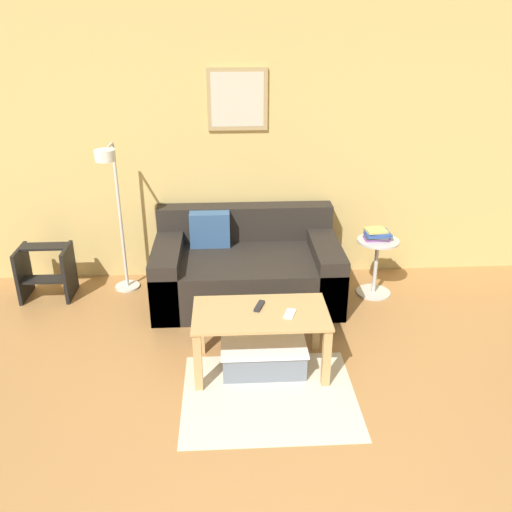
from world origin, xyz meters
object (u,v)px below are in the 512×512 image
at_px(side_table, 376,262).
at_px(coffee_table, 261,324).
at_px(cell_phone, 290,314).
at_px(remote_control, 259,306).
at_px(storage_bin, 264,357).
at_px(couch, 246,269).
at_px(step_stool, 46,271).
at_px(book_stack, 377,234).
at_px(floor_lamp, 114,201).

bearing_deg(side_table, coffee_table, -135.46).
bearing_deg(coffee_table, cell_phone, -11.10).
bearing_deg(remote_control, storage_bin, -53.75).
bearing_deg(side_table, couch, 178.86).
bearing_deg(coffee_table, remote_control, 94.28).
distance_m(cell_phone, step_stool, 2.42).
relative_size(storage_bin, cell_phone, 4.37).
bearing_deg(book_stack, couch, 179.52).
bearing_deg(remote_control, floor_lamp, 156.48).
height_order(storage_bin, cell_phone, cell_phone).
relative_size(remote_control, cell_phone, 1.07).
xyz_separation_m(storage_bin, side_table, (1.10, 1.12, 0.21)).
distance_m(coffee_table, floor_lamp, 1.75).
height_order(coffee_table, remote_control, remote_control).
xyz_separation_m(floor_lamp, step_stool, (-0.68, 0.04, -0.65)).
distance_m(couch, floor_lamp, 1.29).
xyz_separation_m(storage_bin, step_stool, (-1.88, 1.23, 0.15)).
relative_size(floor_lamp, book_stack, 5.94).
height_order(coffee_table, storage_bin, coffee_table).
xyz_separation_m(remote_control, step_stool, (-1.86, 1.14, -0.22)).
distance_m(storage_bin, step_stool, 2.26).
bearing_deg(coffee_table, floor_lamp, 135.11).
distance_m(side_table, cell_phone, 1.47).
relative_size(storage_bin, step_stool, 1.28).
relative_size(storage_bin, side_table, 1.15).
distance_m(book_stack, remote_control, 1.53).
bearing_deg(floor_lamp, couch, -2.36).
bearing_deg(remote_control, book_stack, 63.00).
bearing_deg(remote_control, couch, 112.58).
relative_size(couch, coffee_table, 1.71).
bearing_deg(side_table, step_stool, 177.91).
relative_size(coffee_table, book_stack, 4.07).
xyz_separation_m(coffee_table, remote_control, (-0.01, 0.07, 0.10)).
height_order(coffee_table, side_table, side_table).
xyz_separation_m(coffee_table, side_table, (1.12, 1.10, -0.05)).
height_order(storage_bin, step_stool, step_stool).
bearing_deg(step_stool, couch, -2.71).
relative_size(book_stack, cell_phone, 1.67).
bearing_deg(coffee_table, couch, 92.93).
distance_m(couch, step_stool, 1.81).
distance_m(coffee_table, storage_bin, 0.27).
xyz_separation_m(floor_lamp, book_stack, (2.28, -0.06, -0.33)).
relative_size(cell_phone, step_stool, 0.29).
xyz_separation_m(storage_bin, book_stack, (1.09, 1.14, 0.47)).
height_order(side_table, cell_phone, side_table).
relative_size(couch, step_stool, 3.40).
height_order(book_stack, step_stool, book_stack).
relative_size(coffee_table, remote_control, 6.34).
xyz_separation_m(coffee_table, cell_phone, (0.20, -0.04, 0.10)).
xyz_separation_m(side_table, step_stool, (-2.98, 0.11, -0.06)).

